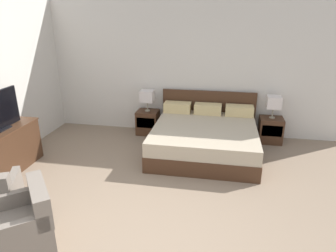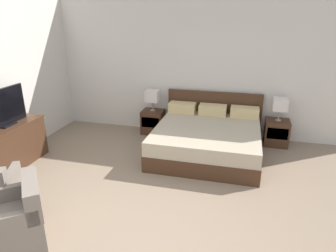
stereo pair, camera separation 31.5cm
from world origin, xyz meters
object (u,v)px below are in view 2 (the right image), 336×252
at_px(dresser, 9,146).
at_px(armchair_companion, 14,222).
at_px(tv, 4,108).
at_px(nightstand_left, 153,122).
at_px(nightstand_right, 276,133).
at_px(table_lamp_right, 280,104).
at_px(table_lamp_left, 153,96).
at_px(bed, 207,138).

distance_m(dresser, armchair_companion, 2.05).
height_order(tv, armchair_companion, tv).
xyz_separation_m(nightstand_left, armchair_companion, (-0.49, -3.62, 0.03)).
height_order(nightstand_left, nightstand_right, same).
height_order(table_lamp_right, armchair_companion, table_lamp_right).
bearing_deg(tv, armchair_companion, -49.09).
distance_m(tv, armchair_companion, 2.21).
relative_size(nightstand_left, nightstand_right, 1.00).
bearing_deg(table_lamp_right, dresser, -154.49).
distance_m(nightstand_left, table_lamp_right, 2.61).
bearing_deg(nightstand_right, armchair_companion, -129.93).
bearing_deg(nightstand_left, nightstand_right, 0.00).
relative_size(dresser, tv, 1.53).
bearing_deg(dresser, nightstand_right, 25.50).
bearing_deg(table_lamp_left, dresser, -131.43).
bearing_deg(table_lamp_right, tv, -154.96).
height_order(table_lamp_right, dresser, table_lamp_right).
height_order(bed, dresser, bed).
bearing_deg(table_lamp_left, bed, -28.96).
distance_m(nightstand_right, table_lamp_right, 0.58).
height_order(nightstand_left, armchair_companion, armchair_companion).
bearing_deg(tv, nightstand_right, 25.02).
height_order(bed, table_lamp_left, bed).
distance_m(nightstand_right, table_lamp_left, 2.61).
relative_size(dresser, armchair_companion, 1.41).
relative_size(table_lamp_right, dresser, 0.33).
xyz_separation_m(table_lamp_left, armchair_companion, (-0.49, -3.62, -0.54)).
distance_m(nightstand_right, armchair_companion, 4.72).
xyz_separation_m(nightstand_left, nightstand_right, (2.54, 0.00, 0.00)).
relative_size(bed, armchair_companion, 2.03).
bearing_deg(nightstand_left, bed, -28.91).
height_order(table_lamp_left, armchair_companion, table_lamp_left).
bearing_deg(nightstand_right, nightstand_left, 180.00).
distance_m(bed, nightstand_right, 1.45).
xyz_separation_m(table_lamp_right, armchair_companion, (-3.03, -3.62, -0.54)).
height_order(nightstand_left, table_lamp_left, table_lamp_left).
xyz_separation_m(bed, tv, (-3.12, -1.35, 0.74)).
relative_size(table_lamp_left, table_lamp_right, 1.00).
bearing_deg(table_lamp_right, nightstand_left, -179.97).
relative_size(nightstand_right, armchair_companion, 0.53).
bearing_deg(nightstand_right, bed, -151.09).
height_order(table_lamp_left, tv, tv).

